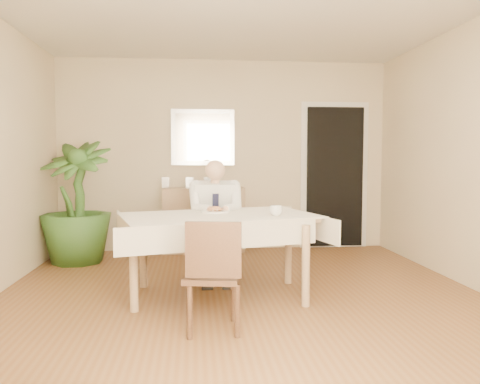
{
  "coord_description": "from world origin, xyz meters",
  "views": [
    {
      "loc": [
        -0.43,
        -3.97,
        1.26
      ],
      "look_at": [
        0.0,
        0.35,
        0.95
      ],
      "focal_mm": 35.0,
      "sensor_mm": 36.0,
      "label": 1
    }
  ],
  "objects": [
    {
      "name": "doorway",
      "position": [
        1.55,
        2.46,
        1.0
      ],
      "size": [
        0.96,
        0.07,
        2.1
      ],
      "color": "silver",
      "rests_on": "ground"
    },
    {
      "name": "dining_table",
      "position": [
        -0.2,
        0.25,
        0.67
      ],
      "size": [
        1.97,
        1.45,
        0.75
      ],
      "rotation": [
        0.0,
        0.0,
        0.26
      ],
      "color": "#A07E5B",
      "rests_on": "ground"
    },
    {
      "name": "plate",
      "position": [
        -0.23,
        0.43,
        0.76
      ],
      "size": [
        0.26,
        0.26,
        0.02
      ],
      "primitive_type": "cylinder",
      "color": "white",
      "rests_on": "dining_table"
    },
    {
      "name": "photo_frame_right",
      "position": [
        -0.24,
        2.4,
        0.94
      ],
      "size": [
        0.1,
        0.02,
        0.14
      ],
      "primitive_type": "cube",
      "color": "silver",
      "rests_on": "sideboard"
    },
    {
      "name": "mirror",
      "position": [
        -0.3,
        2.47,
        1.55
      ],
      "size": [
        0.86,
        0.04,
        0.76
      ],
      "color": "silver",
      "rests_on": "room"
    },
    {
      "name": "seated_man",
      "position": [
        -0.2,
        0.84,
        0.69
      ],
      "size": [
        0.48,
        0.72,
        1.24
      ],
      "color": "white",
      "rests_on": "ground"
    },
    {
      "name": "coffee_mug",
      "position": [
        0.3,
        0.11,
        0.8
      ],
      "size": [
        0.14,
        0.14,
        0.09
      ],
      "primitive_type": "imported",
      "rotation": [
        0.0,
        0.0,
        0.2
      ],
      "color": "white",
      "rests_on": "dining_table"
    },
    {
      "name": "potted_palm",
      "position": [
        -1.84,
        1.8,
        0.74
      ],
      "size": [
        1.02,
        1.02,
        1.48
      ],
      "primitive_type": "imported",
      "rotation": [
        0.0,
        0.0,
        -0.28
      ],
      "color": "#2D541D",
      "rests_on": "ground"
    },
    {
      "name": "photo_frame_left",
      "position": [
        -0.81,
        2.38,
        0.94
      ],
      "size": [
        0.1,
        0.02,
        0.14
      ],
      "primitive_type": "cube",
      "color": "silver",
      "rests_on": "sideboard"
    },
    {
      "name": "sideboard",
      "position": [
        -0.3,
        2.32,
        0.44
      ],
      "size": [
        1.1,
        0.41,
        0.87
      ],
      "primitive_type": "cube",
      "rotation": [
        0.0,
        0.0,
        0.04
      ],
      "color": "#A07E5B",
      "rests_on": "ground"
    },
    {
      "name": "food",
      "position": [
        -0.23,
        0.43,
        0.78
      ],
      "size": [
        0.14,
        0.14,
        0.06
      ],
      "primitive_type": "ellipsoid",
      "color": "brown",
      "rests_on": "dining_table"
    },
    {
      "name": "room",
      "position": [
        0.0,
        0.0,
        1.3
      ],
      "size": [
        5.0,
        5.02,
        2.6
      ],
      "color": "brown",
      "rests_on": "ground"
    },
    {
      "name": "knife",
      "position": [
        -0.19,
        0.37,
        0.78
      ],
      "size": [
        0.01,
        0.13,
        0.01
      ],
      "primitive_type": "cylinder",
      "rotation": [
        1.57,
        0.0,
        0.0
      ],
      "color": "silver",
      "rests_on": "dining_table"
    },
    {
      "name": "chair_far",
      "position": [
        -0.2,
        1.12,
        0.48
      ],
      "size": [
        0.44,
        0.44,
        0.86
      ],
      "rotation": [
        0.0,
        0.0,
        -0.09
      ],
      "color": "#43291A",
      "rests_on": "ground"
    },
    {
      "name": "fork",
      "position": [
        -0.27,
        0.37,
        0.78
      ],
      "size": [
        0.01,
        0.13,
        0.01
      ],
      "primitive_type": "cylinder",
      "rotation": [
        1.57,
        0.0,
        0.0
      ],
      "color": "silver",
      "rests_on": "dining_table"
    },
    {
      "name": "window",
      "position": [
        0.0,
        -2.47,
        1.45
      ],
      "size": [
        1.34,
        0.04,
        1.44
      ],
      "color": "silver",
      "rests_on": "room"
    },
    {
      "name": "chair_near",
      "position": [
        -0.3,
        -0.67,
        0.46
      ],
      "size": [
        0.45,
        0.46,
        0.83
      ],
      "rotation": [
        0.0,
        0.0,
        -0.17
      ],
      "color": "#43291A",
      "rests_on": "ground"
    },
    {
      "name": "photo_frame_center",
      "position": [
        -0.48,
        2.33,
        0.94
      ],
      "size": [
        0.1,
        0.02,
        0.14
      ],
      "primitive_type": "cube",
      "color": "silver",
      "rests_on": "sideboard"
    }
  ]
}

